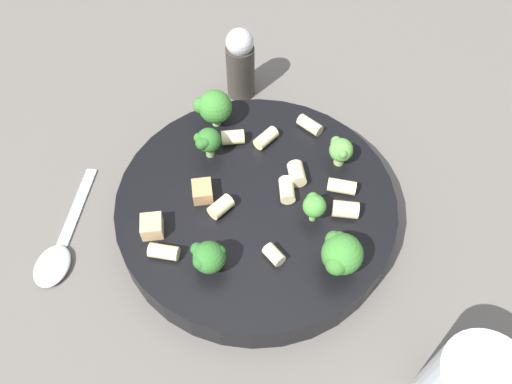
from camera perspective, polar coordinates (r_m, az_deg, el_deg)
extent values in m
plane|color=#5B5651|center=(0.55, 0.00, -2.84)|extent=(2.00, 2.00, 0.00)
cylinder|color=black|center=(0.54, 0.00, -1.77)|extent=(0.30, 0.30, 0.04)
cylinder|color=white|center=(0.53, 0.00, -0.83)|extent=(0.27, 0.27, 0.01)
torus|color=black|center=(0.53, 0.00, -0.77)|extent=(0.29, 0.29, 0.00)
cylinder|color=#84AD60|center=(0.51, 6.53, -2.57)|extent=(0.01, 0.01, 0.02)
sphere|color=#478E38|center=(0.49, 6.70, -1.60)|extent=(0.02, 0.02, 0.02)
sphere|color=#3F8C30|center=(0.50, 6.46, -0.69)|extent=(0.01, 0.01, 0.01)
sphere|color=#408039|center=(0.50, 6.31, -0.77)|extent=(0.01, 0.01, 0.01)
sphere|color=#448832|center=(0.50, 6.53, -0.69)|extent=(0.01, 0.01, 0.01)
cylinder|color=#9EC175|center=(0.59, -4.56, 8.32)|extent=(0.01, 0.01, 0.01)
sphere|color=#387A2D|center=(0.57, -4.69, 9.70)|extent=(0.04, 0.04, 0.04)
sphere|color=#2F802D|center=(0.58, -4.96, 10.70)|extent=(0.01, 0.01, 0.01)
sphere|color=#34742B|center=(0.57, -6.29, 9.80)|extent=(0.02, 0.02, 0.02)
cylinder|color=#9EC175|center=(0.56, 9.49, 3.76)|extent=(0.01, 0.01, 0.01)
sphere|color=#569942|center=(0.54, 9.70, 4.75)|extent=(0.03, 0.03, 0.03)
sphere|color=#4F863F|center=(0.54, 9.86, 4.35)|extent=(0.01, 0.01, 0.01)
sphere|color=#4F8740|center=(0.54, 9.10, 5.42)|extent=(0.01, 0.01, 0.01)
sphere|color=#5A8944|center=(0.55, 9.15, 5.70)|extent=(0.01, 0.01, 0.01)
cylinder|color=#84AD60|center=(0.48, -5.22, -8.34)|extent=(0.01, 0.01, 0.01)
sphere|color=#2D6B28|center=(0.46, -5.36, -7.44)|extent=(0.03, 0.03, 0.03)
sphere|color=#276128|center=(0.46, -6.46, -6.67)|extent=(0.01, 0.01, 0.01)
sphere|color=#286023|center=(0.46, -6.27, -7.86)|extent=(0.02, 0.02, 0.02)
sphere|color=#277024|center=(0.46, -4.23, -6.82)|extent=(0.01, 0.01, 0.01)
cylinder|color=#84AD60|center=(0.48, 9.50, -8.12)|extent=(0.01, 0.01, 0.01)
sphere|color=#387A2D|center=(0.46, 9.83, -6.99)|extent=(0.04, 0.04, 0.04)
sphere|color=#37692B|center=(0.47, 8.90, -5.39)|extent=(0.02, 0.02, 0.02)
sphere|color=#346C29|center=(0.46, 9.18, -8.12)|extent=(0.02, 0.02, 0.02)
sphere|color=#36782E|center=(0.47, 9.44, -5.46)|extent=(0.02, 0.02, 0.02)
cylinder|color=#84AD60|center=(0.56, -5.28, 4.79)|extent=(0.01, 0.01, 0.02)
sphere|color=#2D6B28|center=(0.54, -5.42, 5.93)|extent=(0.03, 0.03, 0.03)
sphere|color=#2C6225|center=(0.54, -6.21, 5.56)|extent=(0.01, 0.01, 0.01)
sphere|color=#296028|center=(0.54, -5.80, 5.68)|extent=(0.01, 0.01, 0.01)
sphere|color=#2D6C24|center=(0.54, -6.58, 6.18)|extent=(0.01, 0.01, 0.01)
cylinder|color=beige|center=(0.53, 9.76, 0.63)|extent=(0.02, 0.03, 0.01)
cylinder|color=beige|center=(0.52, 3.55, 0.24)|extent=(0.03, 0.03, 0.02)
cylinder|color=beige|center=(0.48, 2.06, -7.17)|extent=(0.02, 0.02, 0.01)
cylinder|color=beige|center=(0.49, -10.50, -6.73)|extent=(0.02, 0.03, 0.01)
cylinder|color=beige|center=(0.58, 6.18, 7.61)|extent=(0.02, 0.03, 0.01)
cylinder|color=beige|center=(0.51, -4.05, -1.69)|extent=(0.03, 0.02, 0.02)
cylinder|color=beige|center=(0.57, 1.14, 6.19)|extent=(0.03, 0.02, 0.01)
cylinder|color=beige|center=(0.57, -2.67, 6.28)|extent=(0.03, 0.03, 0.02)
cylinder|color=beige|center=(0.51, 10.19, -1.98)|extent=(0.03, 0.03, 0.02)
cylinder|color=beige|center=(0.53, 4.68, 2.10)|extent=(0.03, 0.03, 0.02)
cube|color=tan|center=(0.52, -6.15, 0.07)|extent=(0.03, 0.03, 0.02)
cube|color=tan|center=(0.50, -11.81, -3.86)|extent=(0.03, 0.03, 0.02)
cylinder|color=#332D28|center=(0.66, -1.78, 13.59)|extent=(0.04, 0.04, 0.07)
sphere|color=#B7B7BC|center=(0.63, -1.89, 16.74)|extent=(0.03, 0.03, 0.03)
cube|color=silver|center=(0.59, -19.73, -1.47)|extent=(0.10, 0.06, 0.01)
ellipsoid|color=silver|center=(0.56, -22.26, -7.82)|extent=(0.06, 0.06, 0.01)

